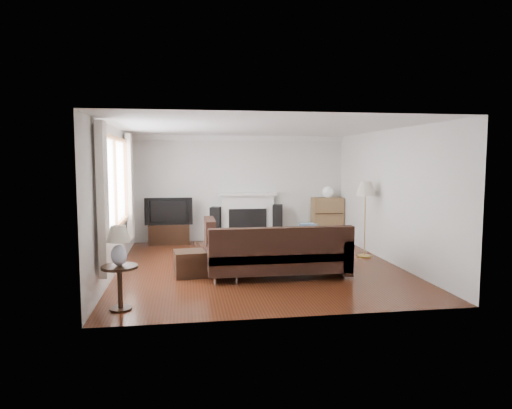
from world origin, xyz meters
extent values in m
cube|color=#491F10|center=(0.00, 0.00, 0.00)|extent=(5.10, 5.60, 0.04)
cube|color=white|center=(0.00, 0.00, 2.50)|extent=(5.10, 5.60, 0.04)
cube|color=silver|center=(0.00, 2.75, 1.25)|extent=(5.00, 0.04, 2.50)
cube|color=silver|center=(0.00, -2.75, 1.25)|extent=(5.00, 0.04, 2.50)
cube|color=silver|center=(-2.50, 0.00, 1.25)|extent=(0.04, 5.50, 2.50)
cube|color=silver|center=(2.50, 0.00, 1.25)|extent=(0.04, 5.50, 2.50)
cube|color=#996138|center=(-2.45, -0.20, 1.55)|extent=(0.12, 2.74, 1.54)
cube|color=silver|center=(-2.40, -1.72, 1.40)|extent=(0.10, 0.35, 2.10)
cube|color=silver|center=(-2.40, 1.32, 1.40)|extent=(0.10, 0.35, 2.10)
cube|color=white|center=(0.15, 2.64, 0.57)|extent=(1.40, 0.26, 1.15)
cube|color=black|center=(-1.69, 2.50, 0.23)|extent=(0.92, 0.41, 0.46)
imported|color=black|center=(-1.69, 2.50, 0.77)|extent=(1.07, 0.14, 0.62)
cube|color=black|center=(-0.61, 2.55, 0.41)|extent=(0.31, 0.34, 0.83)
cube|color=black|center=(0.87, 2.55, 0.43)|extent=(0.29, 0.33, 0.86)
cube|color=olive|center=(2.10, 2.53, 0.51)|extent=(0.74, 0.35, 1.02)
sphere|color=white|center=(2.10, 2.53, 1.15)|extent=(0.27, 0.27, 0.27)
cube|color=black|center=(0.20, -0.77, 0.41)|extent=(2.52, 1.84, 0.81)
cube|color=#9B754A|center=(0.03, 0.46, 0.20)|extent=(1.05, 0.63, 0.40)
cube|color=black|center=(-1.24, -0.53, 0.21)|extent=(0.55, 0.55, 0.42)
cube|color=#B6913F|center=(2.22, 0.47, 0.75)|extent=(0.45, 0.45, 1.51)
cube|color=black|center=(-2.15, -2.14, 0.29)|extent=(0.47, 0.47, 0.58)
cube|color=silver|center=(-2.15, -2.14, 0.84)|extent=(0.32, 0.32, 0.51)
camera|label=1|loc=(-1.29, -8.07, 1.94)|focal=32.00mm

